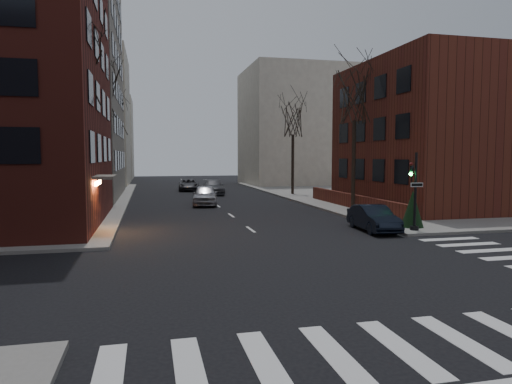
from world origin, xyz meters
TOP-DOWN VIEW (x-y plane):
  - ground at (0.00, 0.00)m, footprint 160.00×160.00m
  - sidewalk_far_right at (29.00, 30.00)m, footprint 44.00×44.00m
  - building_left_tan at (-17.00, 34.00)m, footprint 18.00×18.00m
  - building_right_brick at (16.50, 19.00)m, footprint 12.00×14.00m
  - low_wall_right at (9.30, 19.00)m, footprint 0.35×16.00m
  - building_distant_la at (-15.00, 55.00)m, footprint 14.00×16.00m
  - building_distant_ra at (15.00, 50.00)m, footprint 14.00×14.00m
  - building_distant_lb at (-13.00, 72.00)m, footprint 10.00×12.00m
  - traffic_signal at (7.94, 8.99)m, footprint 0.76×0.44m
  - tree_left_a at (-8.80, 14.00)m, footprint 4.18×4.18m
  - tree_left_b at (-8.80, 26.00)m, footprint 4.40×4.40m
  - tree_left_c at (-8.80, 40.00)m, footprint 3.96×3.96m
  - tree_right_a at (8.80, 18.00)m, footprint 3.96×3.96m
  - tree_right_b at (8.80, 32.00)m, footprint 3.74×3.74m
  - streetlamp_near at (-8.20, 22.00)m, footprint 0.36×0.36m
  - streetlamp_far at (-8.20, 42.00)m, footprint 0.36×0.36m
  - parked_sedan at (6.20, 10.00)m, footprint 1.75×4.26m
  - car_lane_silver at (-0.93, 24.78)m, footprint 2.55×5.00m
  - car_lane_gray at (1.13, 34.83)m, footprint 2.48×5.36m
  - car_lane_far at (-0.90, 40.55)m, footprint 2.60×5.01m
  - sandwich_board at (7.72, 13.48)m, footprint 0.37×0.51m
  - evergreen_shrub at (8.44, 9.91)m, footprint 1.50×1.50m

SIDE VIEW (x-z plane):
  - ground at x=0.00m, z-range 0.00..0.00m
  - sidewalk_far_right at x=29.00m, z-range 0.00..0.15m
  - sandwich_board at x=7.72m, z-range 0.15..0.95m
  - low_wall_right at x=9.30m, z-range 0.15..1.15m
  - car_lane_far at x=-0.90m, z-range 0.00..1.35m
  - parked_sedan at x=6.20m, z-range 0.00..1.37m
  - car_lane_gray at x=1.13m, z-range 0.00..1.52m
  - car_lane_silver at x=-0.93m, z-range 0.00..1.63m
  - evergreen_shrub at x=8.44m, z-range 0.15..2.13m
  - traffic_signal at x=7.94m, z-range -0.09..3.91m
  - streetlamp_near at x=-8.20m, z-range 1.10..7.38m
  - streetlamp_far at x=-8.20m, z-range 1.10..7.38m
  - building_right_brick at x=16.50m, z-range 0.00..11.00m
  - building_distant_lb at x=-13.00m, z-range 0.00..14.00m
  - tree_right_b at x=8.80m, z-range 3.00..12.18m
  - building_distant_ra at x=15.00m, z-range 0.00..16.00m
  - tree_left_c at x=-8.80m, z-range 3.17..12.89m
  - tree_right_a at x=8.80m, z-range 3.17..12.89m
  - tree_left_a at x=-8.80m, z-range 3.34..13.60m
  - tree_left_b at x=-8.80m, z-range 3.51..14.31m
  - building_distant_la at x=-15.00m, z-range 0.00..18.00m
  - building_left_tan at x=-17.00m, z-range 0.00..28.00m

